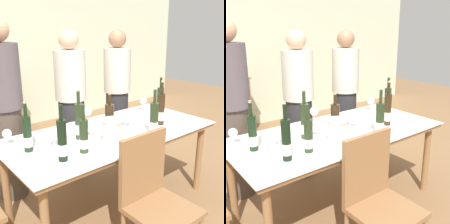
% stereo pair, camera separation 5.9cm
% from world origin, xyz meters
% --- Properties ---
extents(ground_plane, '(12.00, 12.00, 0.00)m').
position_xyz_m(ground_plane, '(0.00, 0.00, 0.00)').
color(ground_plane, olive).
extents(dining_table, '(1.89, 0.90, 0.74)m').
position_xyz_m(dining_table, '(0.00, 0.00, 0.67)').
color(dining_table, '#996B42').
rests_on(dining_table, ground_plane).
extents(ice_bucket, '(0.18, 0.18, 0.21)m').
position_xyz_m(ice_bucket, '(-0.17, -0.22, 0.85)').
color(ice_bucket, white).
rests_on(ice_bucket, dining_table).
extents(wine_bottle_0, '(0.07, 0.07, 0.39)m').
position_xyz_m(wine_bottle_0, '(0.23, -0.28, 0.87)').
color(wine_bottle_0, '#28381E').
rests_on(wine_bottle_0, dining_table).
extents(wine_bottle_1, '(0.07, 0.07, 0.41)m').
position_xyz_m(wine_bottle_1, '(0.73, 0.08, 0.88)').
color(wine_bottle_1, black).
rests_on(wine_bottle_1, dining_table).
extents(wine_bottle_2, '(0.06, 0.06, 0.38)m').
position_xyz_m(wine_bottle_2, '(-0.74, 0.08, 0.87)').
color(wine_bottle_2, black).
rests_on(wine_bottle_2, dining_table).
extents(wine_bottle_3, '(0.08, 0.08, 0.38)m').
position_xyz_m(wine_bottle_3, '(-0.09, -0.07, 0.87)').
color(wine_bottle_3, '#332314').
rests_on(wine_bottle_3, dining_table).
extents(wine_bottle_4, '(0.07, 0.07, 0.36)m').
position_xyz_m(wine_bottle_4, '(-0.43, -0.20, 0.86)').
color(wine_bottle_4, '#28381E').
rests_on(wine_bottle_4, dining_table).
extents(wine_bottle_5, '(0.07, 0.07, 0.42)m').
position_xyz_m(wine_bottle_5, '(-0.31, 0.05, 0.88)').
color(wine_bottle_5, '#28381E').
rests_on(wine_bottle_5, dining_table).
extents(wine_bottle_6, '(0.07, 0.07, 0.42)m').
position_xyz_m(wine_bottle_6, '(0.48, -0.15, 0.88)').
color(wine_bottle_6, '#332314').
rests_on(wine_bottle_6, dining_table).
extents(wine_bottle_7, '(0.07, 0.07, 0.40)m').
position_xyz_m(wine_bottle_7, '(-0.62, -0.22, 0.88)').
color(wine_bottle_7, black).
rests_on(wine_bottle_7, dining_table).
extents(wine_glass_0, '(0.08, 0.08, 0.16)m').
position_xyz_m(wine_glass_0, '(-0.03, 0.33, 0.85)').
color(wine_glass_0, white).
rests_on(wine_glass_0, dining_table).
extents(wine_glass_1, '(0.08, 0.08, 0.14)m').
position_xyz_m(wine_glass_1, '(-0.55, 0.03, 0.84)').
color(wine_glass_1, white).
rests_on(wine_glass_1, dining_table).
extents(wine_glass_2, '(0.07, 0.07, 0.15)m').
position_xyz_m(wine_glass_2, '(-0.22, 0.01, 0.84)').
color(wine_glass_2, white).
rests_on(wine_glass_2, dining_table).
extents(wine_glass_3, '(0.07, 0.07, 0.13)m').
position_xyz_m(wine_glass_3, '(-0.82, 0.29, 0.83)').
color(wine_glass_3, white).
rests_on(wine_glass_3, dining_table).
extents(wine_glass_4, '(0.08, 0.08, 0.16)m').
position_xyz_m(wine_glass_4, '(0.68, 0.28, 0.85)').
color(wine_glass_4, white).
rests_on(wine_glass_4, dining_table).
extents(wine_glass_5, '(0.08, 0.08, 0.16)m').
position_xyz_m(wine_glass_5, '(0.19, -0.03, 0.85)').
color(wine_glass_5, white).
rests_on(wine_glass_5, dining_table).
extents(chair_near_front, '(0.42, 0.42, 0.94)m').
position_xyz_m(chair_near_front, '(-0.20, -0.68, 0.53)').
color(chair_near_front, '#996B42').
rests_on(chair_near_front, ground_plane).
extents(person_host, '(0.33, 0.33, 1.71)m').
position_xyz_m(person_host, '(-0.65, 0.77, 0.86)').
color(person_host, '#51473D').
rests_on(person_host, ground_plane).
extents(person_guest_left, '(0.33, 0.33, 1.61)m').
position_xyz_m(person_guest_left, '(0.05, 0.74, 0.80)').
color(person_guest_left, '#2D2D33').
rests_on(person_guest_left, ground_plane).
extents(person_guest_right, '(0.33, 0.33, 1.60)m').
position_xyz_m(person_guest_right, '(0.76, 0.81, 0.80)').
color(person_guest_right, '#2D2D33').
rests_on(person_guest_right, ground_plane).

